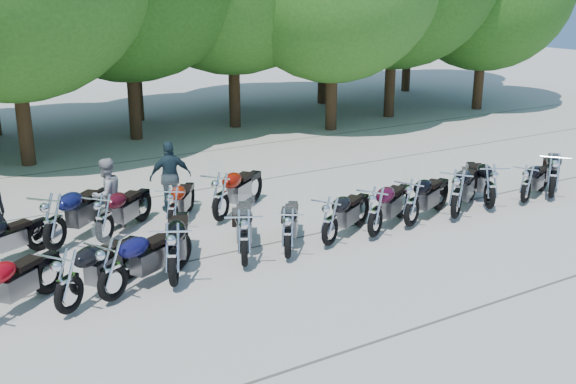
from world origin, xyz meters
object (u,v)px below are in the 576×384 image
motorcycle_3 (112,269)px  motorcycle_13 (553,174)px  motorcycle_18 (221,195)px  rider_2 (170,177)px  motorcycle_5 (244,237)px  motorcycle_11 (491,185)px  motorcycle_10 (457,193)px  motorcycle_16 (104,217)px  motorcycle_4 (173,253)px  rider_1 (107,195)px  motorcycle_8 (376,211)px  motorcycle_2 (68,280)px  motorcycle_15 (54,220)px  motorcycle_17 (173,207)px  motorcycle_6 (288,232)px  motorcycle_12 (527,183)px  motorcycle_7 (330,220)px  motorcycle_9 (412,201)px

motorcycle_3 → motorcycle_13: size_ratio=0.95×
motorcycle_18 → rider_2: 1.62m
motorcycle_5 → motorcycle_11: (6.81, 0.04, -0.01)m
motorcycle_10 → rider_2: size_ratio=1.42×
motorcycle_18 → motorcycle_16: bearing=52.9°
motorcycle_4 → rider_1: bearing=-61.1°
motorcycle_8 → rider_2: bearing=6.3°
motorcycle_2 → motorcycle_15: motorcycle_15 is taller
motorcycle_15 → motorcycle_17: (2.57, -0.07, -0.13)m
motorcycle_6 → motorcycle_12: size_ratio=1.05×
motorcycle_5 → motorcycle_17: 2.71m
motorcycle_5 → motorcycle_18: size_ratio=0.98×
motorcycle_7 → rider_2: rider_2 is taller
motorcycle_15 → rider_1: 1.60m
motorcycle_5 → motorcycle_18: 2.73m
motorcycle_11 → motorcycle_12: 1.16m
motorcycle_7 → rider_2: (-1.95, 4.05, 0.25)m
motorcycle_6 → motorcycle_7: size_ratio=0.98×
motorcycle_16 → motorcycle_10: bearing=-152.3°
motorcycle_2 → motorcycle_3: (0.77, 0.08, -0.00)m
motorcycle_4 → motorcycle_13: size_ratio=1.01×
motorcycle_12 → motorcycle_13: size_ratio=0.83×
motorcycle_9 → motorcycle_18: bearing=29.6°
motorcycle_2 → motorcycle_4: bearing=-123.3°
motorcycle_12 → rider_1: size_ratio=1.23×
motorcycle_4 → motorcycle_18: 3.59m
motorcycle_15 → motorcycle_12: bearing=-147.1°
motorcycle_5 → motorcycle_10: (5.58, -0.08, 0.03)m
motorcycle_4 → motorcycle_10: bearing=-151.9°
motorcycle_17 → motorcycle_18: motorcycle_18 is taller
motorcycle_2 → motorcycle_11: size_ratio=1.00×
motorcycle_4 → motorcycle_9: motorcycle_4 is taller
motorcycle_3 → motorcycle_8: bearing=-116.2°
motorcycle_3 → motorcycle_6: 3.61m
motorcycle_10 → rider_1: 8.07m
motorcycle_11 → motorcycle_13: motorcycle_13 is taller
motorcycle_7 → rider_1: 5.10m
motorcycle_2 → motorcycle_16: size_ratio=1.04×
motorcycle_17 → motorcycle_9: bearing=-172.5°
rider_2 → motorcycle_16: bearing=43.2°
motorcycle_4 → motorcycle_12: 9.50m
motorcycle_5 → motorcycle_11: 6.81m
motorcycle_10 → motorcycle_17: (-5.99, 2.76, -0.11)m
motorcycle_11 → motorcycle_17: bearing=10.7°
motorcycle_5 → motorcycle_18: (0.75, 2.62, 0.02)m
motorcycle_6 → motorcycle_17: motorcycle_6 is taller
motorcycle_12 → motorcycle_16: (-9.93, 2.77, 0.06)m
motorcycle_7 → motorcycle_15: (-5.04, 2.70, 0.09)m
motorcycle_3 → motorcycle_12: size_ratio=1.14×
motorcycle_7 → motorcycle_6: bearing=67.6°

